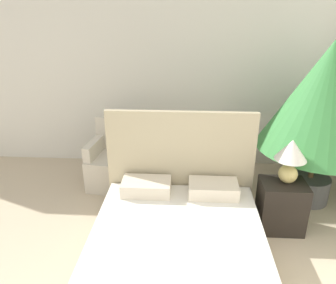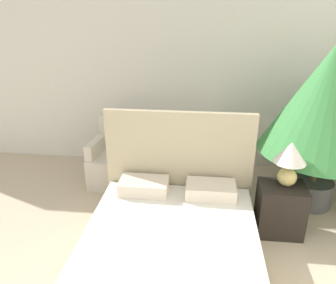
{
  "view_description": "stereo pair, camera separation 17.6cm",
  "coord_description": "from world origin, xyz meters",
  "px_view_note": "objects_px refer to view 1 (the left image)",
  "views": [
    {
      "loc": [
        0.22,
        -0.9,
        2.23
      ],
      "look_at": [
        0.02,
        2.57,
        0.76
      ],
      "focal_mm": 35.0,
      "sensor_mm": 36.0,
      "label": 1
    },
    {
      "loc": [
        0.4,
        -0.89,
        2.23
      ],
      "look_at": [
        0.02,
        2.57,
        0.76
      ],
      "focal_mm": 35.0,
      "sensor_mm": 36.0,
      "label": 2
    }
  ],
  "objects_px": {
    "armchair_near_window_left": "(117,166)",
    "table_lamp": "(291,156)",
    "bed": "(177,252)",
    "side_table": "(157,173)",
    "nightstand": "(281,206)",
    "armchair_near_window_right": "(199,168)",
    "potted_palm": "(325,99)"
  },
  "relations": [
    {
      "from": "potted_palm",
      "to": "table_lamp",
      "type": "xyz_separation_m",
      "value": [
        -0.47,
        -0.56,
        -0.43
      ]
    },
    {
      "from": "armchair_near_window_right",
      "to": "table_lamp",
      "type": "distance_m",
      "value": 1.3
    },
    {
      "from": "armchair_near_window_left",
      "to": "table_lamp",
      "type": "height_order",
      "value": "table_lamp"
    },
    {
      "from": "bed",
      "to": "nightstand",
      "type": "relative_size",
      "value": 3.8
    },
    {
      "from": "bed",
      "to": "armchair_near_window_right",
      "type": "bearing_deg",
      "value": 81.62
    },
    {
      "from": "table_lamp",
      "to": "side_table",
      "type": "distance_m",
      "value": 1.7
    },
    {
      "from": "bed",
      "to": "nightstand",
      "type": "distance_m",
      "value": 1.3
    },
    {
      "from": "bed",
      "to": "side_table",
      "type": "relative_size",
      "value": 4.94
    },
    {
      "from": "nightstand",
      "to": "armchair_near_window_left",
      "type": "bearing_deg",
      "value": 157.09
    },
    {
      "from": "bed",
      "to": "armchair_near_window_left",
      "type": "bearing_deg",
      "value": 118.45
    },
    {
      "from": "potted_palm",
      "to": "nightstand",
      "type": "relative_size",
      "value": 3.52
    },
    {
      "from": "potted_palm",
      "to": "nightstand",
      "type": "bearing_deg",
      "value": -130.1
    },
    {
      "from": "nightstand",
      "to": "table_lamp",
      "type": "xyz_separation_m",
      "value": [
        0.03,
        0.02,
        0.57
      ]
    },
    {
      "from": "nightstand",
      "to": "side_table",
      "type": "distance_m",
      "value": 1.57
    },
    {
      "from": "nightstand",
      "to": "bed",
      "type": "bearing_deg",
      "value": -145.59
    },
    {
      "from": "armchair_near_window_left",
      "to": "armchair_near_window_right",
      "type": "bearing_deg",
      "value": 7.02
    },
    {
      "from": "bed",
      "to": "armchair_near_window_right",
      "type": "distance_m",
      "value": 1.56
    },
    {
      "from": "nightstand",
      "to": "side_table",
      "type": "bearing_deg",
      "value": 151.07
    },
    {
      "from": "bed",
      "to": "table_lamp",
      "type": "relative_size",
      "value": 4.43
    },
    {
      "from": "potted_palm",
      "to": "table_lamp",
      "type": "height_order",
      "value": "potted_palm"
    },
    {
      "from": "bed",
      "to": "table_lamp",
      "type": "xyz_separation_m",
      "value": [
        1.1,
        0.76,
        0.6
      ]
    },
    {
      "from": "table_lamp",
      "to": "side_table",
      "type": "height_order",
      "value": "table_lamp"
    },
    {
      "from": "armchair_near_window_left",
      "to": "table_lamp",
      "type": "bearing_deg",
      "value": -14.99
    },
    {
      "from": "nightstand",
      "to": "table_lamp",
      "type": "height_order",
      "value": "table_lamp"
    },
    {
      "from": "armchair_near_window_left",
      "to": "table_lamp",
      "type": "xyz_separation_m",
      "value": [
        1.93,
        -0.78,
        0.56
      ]
    },
    {
      "from": "armchair_near_window_left",
      "to": "nightstand",
      "type": "bearing_deg",
      "value": -15.9
    },
    {
      "from": "potted_palm",
      "to": "table_lamp",
      "type": "distance_m",
      "value": 0.85
    },
    {
      "from": "nightstand",
      "to": "table_lamp",
      "type": "relative_size",
      "value": 1.17
    },
    {
      "from": "armchair_near_window_right",
      "to": "nightstand",
      "type": "distance_m",
      "value": 1.17
    },
    {
      "from": "potted_palm",
      "to": "side_table",
      "type": "xyz_separation_m",
      "value": [
        -1.87,
        0.18,
        -1.07
      ]
    },
    {
      "from": "bed",
      "to": "side_table",
      "type": "bearing_deg",
      "value": 101.5
    },
    {
      "from": "armchair_near_window_right",
      "to": "potted_palm",
      "type": "bearing_deg",
      "value": -14.34
    }
  ]
}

